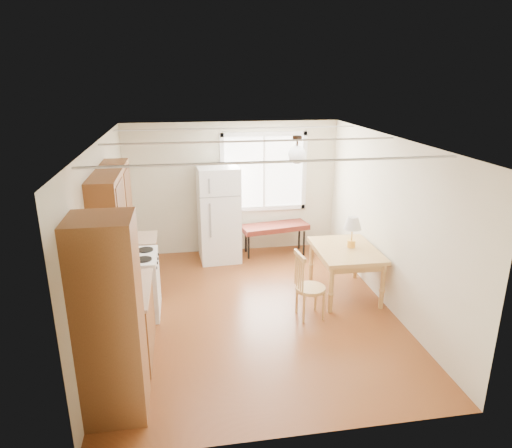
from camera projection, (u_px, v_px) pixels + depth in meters
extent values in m
cube|color=#5B2A12|center=(253.00, 310.00, 6.73)|extent=(4.60, 5.60, 0.12)
cube|color=white|center=(253.00, 140.00, 5.95)|extent=(4.60, 5.60, 0.12)
cube|color=beige|center=(233.00, 188.00, 8.69)|extent=(4.60, 0.10, 2.50)
cube|color=beige|center=(298.00, 322.00, 4.00)|extent=(4.60, 0.10, 2.50)
cube|color=beige|center=(104.00, 238.00, 6.03)|extent=(0.10, 5.60, 2.50)
cube|color=beige|center=(388.00, 223.00, 6.65)|extent=(0.10, 5.60, 2.50)
cube|color=brown|center=(110.00, 321.00, 4.41)|extent=(0.60, 0.60, 2.10)
cube|color=brown|center=(126.00, 324.00, 5.54)|extent=(0.60, 1.10, 0.86)
cube|color=tan|center=(124.00, 290.00, 5.40)|extent=(0.62, 1.14, 0.04)
cube|color=white|center=(136.00, 285.00, 6.52)|extent=(0.65, 0.76, 0.90)
cube|color=brown|center=(138.00, 266.00, 7.23)|extent=(0.60, 0.60, 0.86)
cube|color=brown|center=(111.00, 197.00, 5.73)|extent=(0.33, 1.60, 0.70)
cube|color=white|center=(264.00, 172.00, 8.67)|extent=(1.50, 0.02, 1.35)
cylinder|color=black|center=(297.00, 138.00, 6.45)|extent=(0.14, 0.14, 0.06)
cylinder|color=black|center=(297.00, 145.00, 6.48)|extent=(0.03, 0.03, 0.16)
sphere|color=white|center=(297.00, 155.00, 6.52)|extent=(0.26, 0.26, 0.26)
cube|color=white|center=(219.00, 214.00, 8.36)|extent=(0.76, 0.76, 1.76)
cube|color=gray|center=(220.00, 197.00, 7.89)|extent=(0.73, 0.02, 0.02)
cube|color=gray|center=(210.00, 211.00, 7.92)|extent=(0.03, 0.03, 1.06)
cube|color=#571C14|center=(275.00, 227.00, 8.70)|extent=(1.33, 0.68, 0.10)
cylinder|color=black|center=(249.00, 246.00, 8.55)|extent=(0.04, 0.04, 0.49)
cylinder|color=black|center=(304.00, 243.00, 8.71)|extent=(0.04, 0.04, 0.49)
cylinder|color=black|center=(246.00, 240.00, 8.88)|extent=(0.04, 0.04, 0.49)
cylinder|color=black|center=(299.00, 237.00, 9.05)|extent=(0.04, 0.04, 0.49)
cube|color=#B68646|center=(346.00, 250.00, 7.02)|extent=(0.94, 1.24, 0.06)
cube|color=#B68646|center=(346.00, 255.00, 7.05)|extent=(0.84, 1.14, 0.10)
cylinder|color=#B68646|center=(331.00, 290.00, 6.58)|extent=(0.07, 0.07, 0.71)
cylinder|color=#B68646|center=(382.00, 287.00, 6.69)|extent=(0.07, 0.07, 0.71)
cylinder|color=#B68646|center=(311.00, 261.00, 7.60)|extent=(0.07, 0.07, 0.71)
cylinder|color=#B68646|center=(356.00, 258.00, 7.71)|extent=(0.07, 0.07, 0.71)
cylinder|color=#B68646|center=(310.00, 289.00, 6.43)|extent=(0.43, 0.43, 0.05)
cylinder|color=#B68646|center=(304.00, 309.00, 6.33)|extent=(0.04, 0.04, 0.44)
cylinder|color=#B68646|center=(323.00, 306.00, 6.40)|extent=(0.04, 0.04, 0.44)
cylinder|color=#B68646|center=(297.00, 299.00, 6.60)|extent=(0.04, 0.04, 0.44)
cylinder|color=#B68646|center=(316.00, 297.00, 6.67)|extent=(0.04, 0.04, 0.44)
cylinder|color=gold|center=(351.00, 244.00, 7.06)|extent=(0.13, 0.13, 0.11)
cylinder|color=gold|center=(352.00, 234.00, 7.01)|extent=(0.02, 0.02, 0.19)
cone|color=silver|center=(353.00, 223.00, 6.95)|extent=(0.28, 0.28, 0.19)
cube|color=black|center=(116.00, 304.00, 4.96)|extent=(0.21, 0.24, 0.07)
cube|color=black|center=(113.00, 294.00, 4.83)|extent=(0.17, 0.09, 0.26)
cylinder|color=black|center=(116.00, 295.00, 4.97)|extent=(0.13, 0.13, 0.11)
cylinder|color=red|center=(122.00, 268.00, 5.78)|extent=(0.10, 0.10, 0.15)
sphere|color=red|center=(121.00, 261.00, 5.75)|extent=(0.05, 0.05, 0.05)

